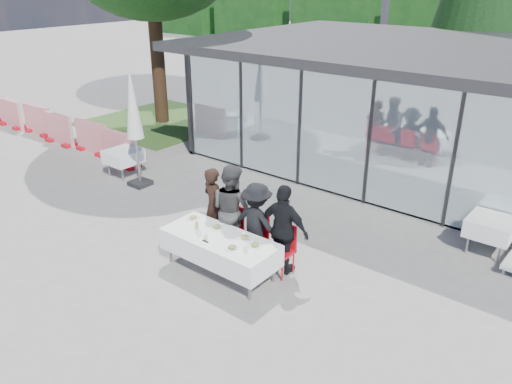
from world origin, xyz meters
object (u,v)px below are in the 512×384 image
Objects in this scene: dining_table at (220,247)px; plate_extra at (232,248)px; diner_b at (232,209)px; spare_table_right at (491,227)px; diner_chair_d at (283,246)px; diner_chair_b at (232,227)px; diner_a at (214,207)px; diner_chair_a at (214,220)px; construction_barriers at (36,122)px; plate_a at (193,218)px; market_umbrella at (133,113)px; plate_d at (255,246)px; plate_b at (217,227)px; folded_eyeglasses at (205,241)px; plate_c at (245,238)px; spare_table_left at (123,157)px; diner_d at (284,230)px; juice_bottle at (197,226)px; diner_c at (257,223)px; diner_chair_c at (256,236)px.

plate_extra reaches higher than dining_table.
diner_b reaches higher than spare_table_right.
diner_chair_b is at bearing 180.00° from diner_chair_d.
diner_a reaches higher than diner_chair_b.
spare_table_right is (4.07, 3.17, -0.37)m from diner_b.
diner_a reaches higher than diner_chair_a.
plate_extra is at bearing -128.25° from spare_table_right.
diner_chair_d is 12.04m from construction_barriers.
diner_chair_b is 3.54× the size of plate_a.
plate_a is (-0.55, -0.53, 0.24)m from diner_chair_b.
market_umbrella reaches higher than diner_chair_d.
plate_extra is (-0.26, -0.31, 0.00)m from plate_d.
plate_a is at bearing -23.53° from market_umbrella.
diner_chair_b reaches higher than dining_table.
diner_a reaches higher than plate_d.
spare_table_right is (3.98, 3.71, -0.22)m from plate_b.
diner_chair_b reaches higher than folded_eyeglasses.
construction_barriers is (-11.42, 2.32, -0.34)m from plate_c.
spare_table_left is (-5.84, 1.77, -0.22)m from plate_c.
juice_bottle is at bearing 26.91° from diner_d.
diner_b is at bearing 77.37° from juice_bottle.
market_umbrella is (-4.93, 1.57, 1.19)m from plate_c.
juice_bottle is 0.05× the size of market_umbrella.
diner_d is at bearing 177.17° from diner_c.
plate_b is at bearing -155.46° from diner_chair_d.
diner_d is 6.39× the size of plate_b.
plate_extra is at bearing -35.49° from diner_chair_a.
plate_extra is (0.48, -0.19, 0.24)m from dining_table.
juice_bottle is at bearing -135.24° from diner_chair_c.
market_umbrella is at bearing 158.33° from dining_table.
diner_chair_d reaches higher than plate_b.
plate_d is 5.64m from market_umbrella.
juice_bottle is (-0.53, -0.05, 0.29)m from dining_table.
spare_table_right is at bearing 48.47° from diner_chair_d.
plate_c reaches higher than dining_table.
diner_c is (1.11, 0.01, 0.28)m from diner_chair_a.
plate_d is 1.97× the size of folded_eyeglasses.
plate_a is at bearing 21.85° from diner_c.
diner_chair_d is (0.91, 0.75, -0.00)m from dining_table.
dining_table is 0.92m from diner_b.
diner_b reaches higher than diner_a.
spare_table_left is (-5.07, 1.24, 0.02)m from diner_chair_b.
market_umbrella reaches higher than plate_extra.
diner_chair_b is 0.33× the size of market_umbrella.
diner_chair_b is 1.10m from folded_eyeglasses.
diner_chair_b is at bearing -2.02° from diner_d.
juice_bottle is (-1.01, 0.14, 0.05)m from plate_extra.
plate_c is 11.66m from construction_barriers.
juice_bottle is (-0.27, -0.27, 0.05)m from plate_b.
diner_chair_c is 0.33× the size of market_umbrella.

